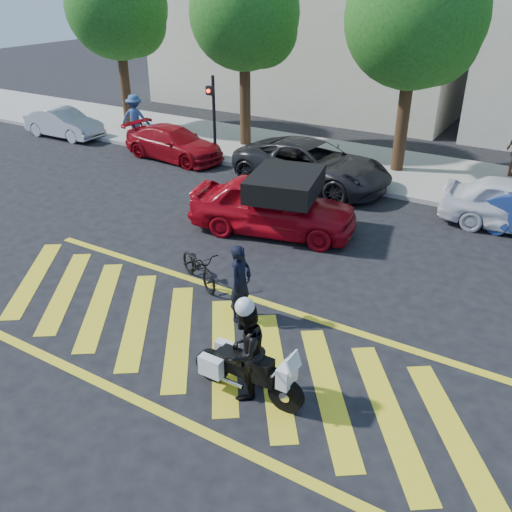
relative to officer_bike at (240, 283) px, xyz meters
The scene contains 17 objects.
ground 1.43m from the officer_bike, 98.41° to the right, with size 90.00×90.00×0.00m, color black.
sidewalk 10.89m from the officer_bike, 90.89° to the left, with size 60.00×5.00×0.15m, color #9E998E.
crosswalk 1.43m from the officer_bike, 100.30° to the right, with size 12.33×4.00×0.01m.
building_left 21.87m from the officer_bike, 112.36° to the left, with size 16.00×8.00×10.00m, color beige.
tree_far_left 17.52m from the officer_bike, 140.05° to the left, with size 4.40×4.40×7.41m.
tree_left 13.39m from the officer_bike, 120.91° to the left, with size 4.20×4.20×7.26m.
tree_center 11.72m from the officer_bike, 90.21° to the left, with size 4.60×4.60×7.56m.
signal_pole 10.93m from the officer_bike, 127.80° to the left, with size 0.28×0.43×3.20m.
officer_bike is the anchor object (origin of this frame).
bicycle 1.83m from the officer_bike, 155.72° to the left, with size 0.58×1.66×0.87m, color black.
police_motorcycle 2.36m from the officer_bike, 55.29° to the right, with size 2.11×0.67×0.93m.
officer_moto 2.33m from the officer_bike, 55.57° to the right, with size 0.87×0.68×1.79m, color black.
red_convertible 4.41m from the officer_bike, 110.60° to the left, with size 1.85×4.61×1.57m, color #AF0815.
parked_far_left 16.49m from the officer_bike, 150.75° to the left, with size 1.31×3.77×1.24m, color #A5A8AD.
parked_left 11.51m from the officer_bike, 135.54° to the left, with size 1.73×4.26×1.24m, color maroon.
parked_mid_left 8.37m from the officer_bike, 105.64° to the left, with size 2.51×5.44×1.51m, color black.
pedestrian_left 14.01m from the officer_bike, 140.77° to the left, with size 1.24×0.71×1.92m, color #304F84.
Camera 1 is at (5.37, -6.90, 6.48)m, focal length 38.00 mm.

